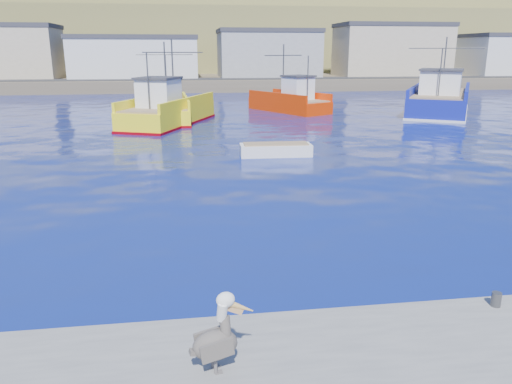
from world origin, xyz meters
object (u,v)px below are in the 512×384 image
trawler_yellow_a (167,111)px  trawler_yellow_b (167,109)px  skiff_mid (276,151)px  trawler_blue (440,100)px  boat_orange (291,100)px  pelican (217,338)px

trawler_yellow_a → trawler_yellow_b: 2.27m
trawler_yellow_a → skiff_mid: (6.16, -12.95, -0.76)m
trawler_yellow_a → skiff_mid: bearing=-64.6°
trawler_yellow_b → trawler_blue: bearing=3.8°
skiff_mid → boat_orange: bearing=75.7°
trawler_yellow_b → pelican: trawler_yellow_b is taller
boat_orange → pelican: size_ratio=6.57×
trawler_blue → skiff_mid: size_ratio=3.62×
trawler_yellow_a → pelican: 32.28m
trawler_yellow_a → boat_orange: size_ratio=1.29×
trawler_yellow_a → trawler_blue: (24.49, 3.90, 0.14)m
trawler_yellow_a → trawler_yellow_b: size_ratio=1.19×
boat_orange → skiff_mid: boat_orange is taller
trawler_yellow_b → pelican: size_ratio=7.14×
pelican → skiff_mid: bearing=76.9°
boat_orange → trawler_yellow_a: bearing=-148.1°
trawler_yellow_b → boat_orange: bearing=22.7°
trawler_yellow_b → pelican: 34.55m
skiff_mid → trawler_yellow_a: bearing=115.4°
trawler_blue → boat_orange: 13.61m
boat_orange → skiff_mid: (-5.08, -19.95, -0.77)m
trawler_yellow_a → boat_orange: 13.24m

